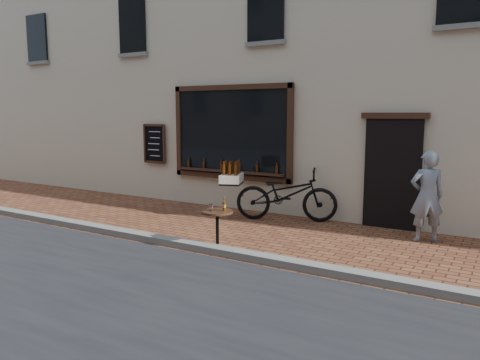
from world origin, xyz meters
The scene contains 6 objects.
ground centered at (0.00, 0.00, 0.00)m, with size 90.00×90.00×0.00m, color brown.
kerb centered at (0.00, 0.20, 0.06)m, with size 90.00×0.25×0.12m, color slate.
shop_building centered at (0.00, 6.50, 5.00)m, with size 28.00×6.20×10.00m.
cargo_bicycle centered at (-0.24, 2.97, 0.58)m, with size 2.59×1.55×1.22m.
bistro_table centered at (-0.22, 0.35, 0.49)m, with size 0.54×0.54×0.92m.
pedestrian centered at (2.68, 2.79, 0.83)m, with size 0.60×0.40×1.66m, color gray.
Camera 1 is at (4.09, -6.02, 2.32)m, focal length 35.00 mm.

